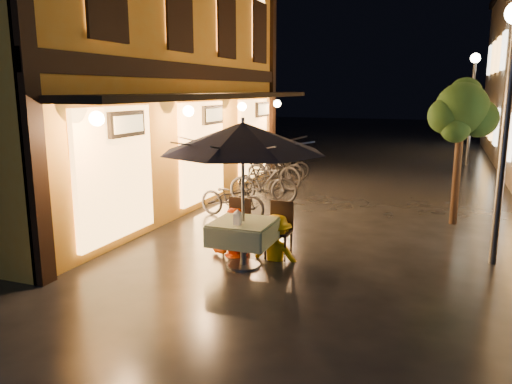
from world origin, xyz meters
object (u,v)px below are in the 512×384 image
at_px(cafe_table, 243,232).
at_px(person_orange, 233,209).
at_px(bicycle_0, 232,198).
at_px(patio_umbrella, 243,137).
at_px(table_lantern, 238,216).
at_px(person_yellow, 276,216).
at_px(streetlamp_near, 510,88).

xyz_separation_m(cafe_table, person_orange, (-0.42, 0.56, 0.24)).
bearing_deg(bicycle_0, patio_umbrella, -142.14).
height_order(table_lantern, person_orange, person_orange).
bearing_deg(table_lantern, person_orange, 117.59).
relative_size(patio_umbrella, person_yellow, 1.76).
height_order(cafe_table, patio_umbrella, patio_umbrella).
distance_m(person_yellow, bicycle_0, 2.97).
relative_size(cafe_table, table_lantern, 3.96).
relative_size(streetlamp_near, table_lantern, 16.92).
bearing_deg(streetlamp_near, bicycle_0, 166.64).
relative_size(streetlamp_near, person_yellow, 2.78).
relative_size(table_lantern, bicycle_0, 0.14).
bearing_deg(table_lantern, person_yellow, 64.52).
xyz_separation_m(streetlamp_near, patio_umbrella, (-3.90, -1.62, -0.77)).
bearing_deg(bicycle_0, table_lantern, -143.90).
relative_size(streetlamp_near, person_orange, 2.56).
xyz_separation_m(table_lantern, person_orange, (-0.42, 0.80, -0.09)).
height_order(streetlamp_near, bicycle_0, streetlamp_near).
distance_m(patio_umbrella, person_orange, 1.50).
height_order(streetlamp_near, person_yellow, streetlamp_near).
distance_m(cafe_table, bicycle_0, 3.23).
distance_m(streetlamp_near, person_orange, 4.92).
relative_size(patio_umbrella, person_orange, 1.62).
height_order(streetlamp_near, cafe_table, streetlamp_near).
bearing_deg(streetlamp_near, table_lantern, -154.53).
xyz_separation_m(table_lantern, bicycle_0, (-1.44, 3.13, -0.46)).
distance_m(patio_umbrella, table_lantern, 1.25).
bearing_deg(patio_umbrella, cafe_table, 90.00).
height_order(patio_umbrella, table_lantern, patio_umbrella).
bearing_deg(bicycle_0, person_yellow, -130.41).
bearing_deg(patio_umbrella, table_lantern, -90.00).
distance_m(patio_umbrella, person_yellow, 1.55).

